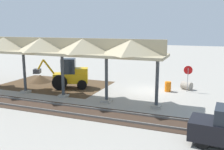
% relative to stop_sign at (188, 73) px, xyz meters
% --- Properties ---
extents(ground_plane, '(120.00, 120.00, 0.00)m').
position_rel_stop_sign_xyz_m(ground_plane, '(3.23, 0.95, -1.70)').
color(ground_plane, '#9E998E').
extents(dirt_work_zone, '(10.44, 7.00, 0.01)m').
position_rel_stop_sign_xyz_m(dirt_work_zone, '(12.69, 1.93, -1.70)').
color(dirt_work_zone, '#4C3823').
rests_on(dirt_work_zone, ground).
extents(platform_canopy, '(20.62, 3.20, 4.90)m').
position_rel_stop_sign_xyz_m(platform_canopy, '(11.40, 5.51, 2.47)').
color(platform_canopy, '#9E998E').
rests_on(platform_canopy, ground).
extents(rail_tracks, '(60.00, 2.58, 0.15)m').
position_rel_stop_sign_xyz_m(rail_tracks, '(3.23, 8.29, -1.67)').
color(rail_tracks, slate).
rests_on(rail_tracks, ground).
extents(stop_sign, '(0.76, 0.12, 2.36)m').
position_rel_stop_sign_xyz_m(stop_sign, '(0.00, 0.00, 0.00)').
color(stop_sign, gray).
rests_on(stop_sign, ground).
extents(backhoe, '(5.04, 3.09, 2.82)m').
position_rel_stop_sign_xyz_m(backhoe, '(10.60, 2.57, -0.43)').
color(backhoe, '#EAB214').
rests_on(backhoe, ground).
extents(dirt_mound, '(4.86, 4.86, 1.51)m').
position_rel_stop_sign_xyz_m(dirt_mound, '(14.91, 1.35, -1.70)').
color(dirt_mound, '#4C3823').
rests_on(dirt_mound, ground).
extents(concrete_pipe, '(1.16, 1.08, 0.73)m').
position_rel_stop_sign_xyz_m(concrete_pipe, '(0.12, -0.89, -1.34)').
color(concrete_pipe, '#9E9384').
rests_on(concrete_pipe, ground).
extents(traffic_barrel, '(0.56, 0.56, 0.90)m').
position_rel_stop_sign_xyz_m(traffic_barrel, '(1.64, 0.52, -1.25)').
color(traffic_barrel, orange).
rests_on(traffic_barrel, ground).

